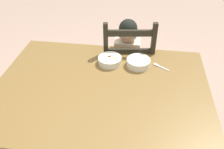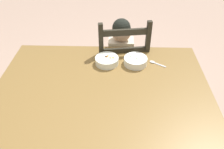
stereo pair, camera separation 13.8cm
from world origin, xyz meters
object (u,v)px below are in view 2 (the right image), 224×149
(dining_table, at_px, (102,97))
(bowl_of_peas, at_px, (136,61))
(dining_chair, at_px, (121,69))
(child_figure, at_px, (121,54))
(bowl_of_carrots, at_px, (107,60))
(spoon, at_px, (155,63))

(dining_table, bearing_deg, bowl_of_peas, 50.57)
(dining_chair, distance_m, bowl_of_peas, 0.43)
(dining_table, height_order, bowl_of_peas, bowl_of_peas)
(dining_table, bearing_deg, child_figure, 77.55)
(dining_chair, height_order, child_figure, dining_chair)
(bowl_of_carrots, height_order, spoon, bowl_of_carrots)
(child_figure, relative_size, bowl_of_peas, 5.40)
(dining_table, xyz_separation_m, bowl_of_carrots, (0.02, 0.29, 0.12))
(child_figure, distance_m, bowl_of_carrots, 0.34)
(dining_table, relative_size, bowl_of_peas, 8.18)
(bowl_of_carrots, distance_m, spoon, 0.37)
(bowl_of_carrots, bearing_deg, child_figure, 69.46)
(bowl_of_peas, bearing_deg, dining_chair, 108.96)
(dining_chair, bearing_deg, bowl_of_carrots, -111.58)
(dining_chair, xyz_separation_m, child_figure, (-0.01, -0.00, 0.16))
(dining_chair, relative_size, bowl_of_peas, 5.66)
(dining_chair, xyz_separation_m, spoon, (0.25, -0.28, 0.27))
(child_figure, bearing_deg, bowl_of_peas, -69.46)
(bowl_of_peas, relative_size, spoon, 1.42)
(bowl_of_carrots, bearing_deg, spoon, 2.03)
(spoon, bearing_deg, dining_chair, 131.63)
(bowl_of_peas, bearing_deg, dining_table, -129.43)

